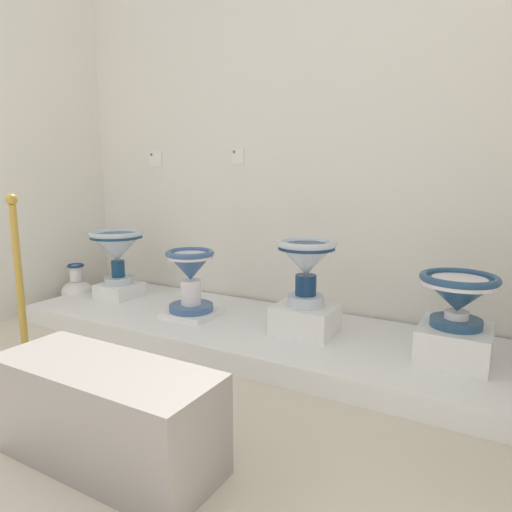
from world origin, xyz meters
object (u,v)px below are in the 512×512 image
object	(u,v)px
antique_toilet_central_ornate	(117,247)
plinth_block_broad_patterned	(454,344)
decorative_vase_corner	(77,290)
antique_toilet_squat_floral	(306,261)
info_placard_second	(238,156)
plinth_block_squat_floral	(305,319)
antique_toilet_slender_white	(190,271)
stanchion_post_near_left	(22,314)
antique_toilet_broad_patterned	(458,293)
info_placard_first	(156,159)
museum_bench	(106,414)
plinth_block_slender_white	(191,313)
plinth_block_central_ornate	(119,290)

from	to	relation	value
antique_toilet_central_ornate	plinth_block_broad_patterned	size ratio (longest dim) A/B	1.11
decorative_vase_corner	plinth_block_broad_patterned	bearing A→B (deg)	-0.05
antique_toilet_squat_floral	info_placard_second	world-z (taller)	info_placard_second
plinth_block_squat_floral	info_placard_second	bearing A→B (deg)	147.12
antique_toilet_slender_white	info_placard_second	size ratio (longest dim) A/B	3.60
antique_toilet_squat_floral	stanchion_post_near_left	bearing A→B (deg)	-143.48
antique_toilet_slender_white	stanchion_post_near_left	world-z (taller)	stanchion_post_near_left
antique_toilet_broad_patterned	antique_toilet_squat_floral	bearing A→B (deg)	179.78
plinth_block_broad_patterned	decorative_vase_corner	distance (m)	2.96
info_placard_first	museum_bench	world-z (taller)	info_placard_first
antique_toilet_squat_floral	stanchion_post_near_left	size ratio (longest dim) A/B	0.41
antique_toilet_squat_floral	plinth_block_slender_white	bearing A→B (deg)	-174.97
antique_toilet_broad_patterned	info_placard_first	distance (m)	2.66
plinth_block_slender_white	antique_toilet_slender_white	size ratio (longest dim) A/B	0.81
plinth_block_central_ornate	plinth_block_broad_patterned	xyz separation A→B (m)	(2.51, -0.05, 0.04)
antique_toilet_central_ornate	decorative_vase_corner	bearing A→B (deg)	-174.58
antique_toilet_central_ornate	plinth_block_squat_floral	size ratio (longest dim) A/B	1.15
plinth_block_squat_floral	plinth_block_broad_patterned	world-z (taller)	plinth_block_broad_patterned
stanchion_post_near_left	museum_bench	xyz separation A→B (m)	(1.12, -0.41, -0.12)
plinth_block_central_ornate	info_placard_first	xyz separation A→B (m)	(0.01, 0.48, 1.05)
antique_toilet_broad_patterned	decorative_vase_corner	distance (m)	2.98
museum_bench	info_placard_first	bearing A→B (deg)	126.36
antique_toilet_broad_patterned	info_placard_second	bearing A→B (deg)	162.48
antique_toilet_slender_white	plinth_block_broad_patterned	size ratio (longest dim) A/B	1.12
stanchion_post_near_left	info_placard_second	bearing A→B (deg)	70.84
plinth_block_broad_patterned	museum_bench	world-z (taller)	museum_bench
decorative_vase_corner	stanchion_post_near_left	world-z (taller)	stanchion_post_near_left
antique_toilet_central_ornate	info_placard_first	world-z (taller)	info_placard_first
plinth_block_broad_patterned	info_placard_second	size ratio (longest dim) A/B	3.22
plinth_block_slender_white	plinth_block_broad_patterned	size ratio (longest dim) A/B	0.90
plinth_block_central_ornate	plinth_block_squat_floral	world-z (taller)	plinth_block_squat_floral
plinth_block_broad_patterned	decorative_vase_corner	bearing A→B (deg)	179.95
plinth_block_central_ornate	plinth_block_squat_floral	distance (m)	1.65
stanchion_post_near_left	plinth_block_broad_patterned	bearing A→B (deg)	24.19
plinth_block_slender_white	stanchion_post_near_left	world-z (taller)	stanchion_post_near_left
antique_toilet_broad_patterned	museum_bench	world-z (taller)	antique_toilet_broad_patterned
info_placard_first	stanchion_post_near_left	size ratio (longest dim) A/B	0.13
antique_toilet_broad_patterned	info_placard_first	world-z (taller)	info_placard_first
antique_toilet_slender_white	plinth_block_squat_floral	world-z (taller)	antique_toilet_slender_white
antique_toilet_squat_floral	info_placard_second	xyz separation A→B (m)	(-0.81, 0.53, 0.65)
plinth_block_slender_white	info_placard_first	world-z (taller)	info_placard_first
plinth_block_broad_patterned	info_placard_second	world-z (taller)	info_placard_second
plinth_block_slender_white	antique_toilet_squat_floral	distance (m)	0.94
plinth_block_broad_patterned	plinth_block_slender_white	bearing A→B (deg)	-177.63
decorative_vase_corner	antique_toilet_broad_patterned	bearing A→B (deg)	-0.05
plinth_block_central_ornate	plinth_block_slender_white	xyz separation A→B (m)	(0.82, -0.12, -0.04)
plinth_block_slender_white	stanchion_post_near_left	xyz separation A→B (m)	(-0.51, -0.92, 0.17)
plinth_block_broad_patterned	antique_toilet_broad_patterned	world-z (taller)	antique_toilet_broad_patterned
info_placard_second	stanchion_post_near_left	world-z (taller)	info_placard_second
plinth_block_squat_floral	antique_toilet_broad_patterned	bearing A→B (deg)	-0.22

